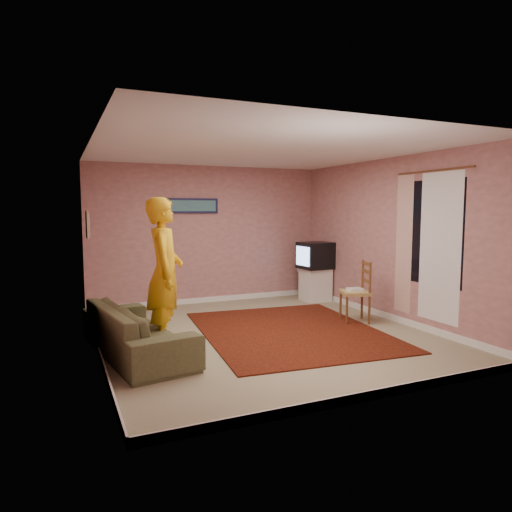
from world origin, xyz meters
name	(u,v)px	position (x,y,z in m)	size (l,w,h in m)	color
ground	(263,334)	(0.00, 0.00, 0.00)	(5.00, 5.00, 0.00)	gray
wall_back	(208,235)	(0.00, 2.50, 1.30)	(4.50, 0.02, 2.60)	tan
wall_front	(378,262)	(0.00, -2.50, 1.30)	(4.50, 0.02, 2.60)	tan
wall_left	(94,249)	(-2.25, 0.00, 1.30)	(0.02, 5.00, 2.60)	tan
wall_right	(390,240)	(2.25, 0.00, 1.30)	(0.02, 5.00, 2.60)	tan
ceiling	(263,150)	(0.00, 0.00, 2.60)	(4.50, 5.00, 0.02)	white
baseboard_back	(209,299)	(0.00, 2.49, 0.05)	(4.50, 0.02, 0.10)	white
baseboard_front	(373,395)	(0.00, -2.49, 0.05)	(4.50, 0.02, 0.10)	white
baseboard_left	(98,350)	(-2.24, 0.00, 0.05)	(0.02, 5.00, 0.10)	white
baseboard_right	(388,316)	(2.24, 0.00, 0.05)	(0.02, 5.00, 0.10)	white
window	(433,233)	(2.24, -0.90, 1.45)	(0.01, 1.10, 1.50)	black
curtain_sheer	(440,248)	(2.23, -1.05, 1.25)	(0.01, 0.75, 2.10)	white
curtain_floral	(404,244)	(2.21, -0.35, 1.25)	(0.01, 0.35, 2.10)	silver
curtain_rod	(433,171)	(2.20, -0.90, 2.32)	(0.02, 0.02, 1.40)	brown
picture_back	(193,206)	(-0.30, 2.47, 1.85)	(0.95, 0.04, 0.28)	#15163A
picture_left	(88,225)	(-2.22, 1.60, 1.55)	(0.04, 0.38, 0.42)	tan
area_rug	(290,331)	(0.42, -0.02, 0.01)	(2.49, 3.11, 0.02)	black
tv_cabinet	(315,285)	(1.95, 1.79, 0.32)	(0.50, 0.45, 0.64)	white
crt_tv	(315,255)	(1.94, 1.79, 0.89)	(0.64, 0.58, 0.51)	black
chair_a	(312,270)	(2.00, 2.03, 0.57)	(0.49, 0.48, 0.51)	#A28A4E
dvd_player	(312,273)	(2.00, 2.03, 0.51)	(0.34, 0.25, 0.06)	silver
blue_throw	(307,260)	(2.00, 2.20, 0.76)	(0.43, 0.05, 0.45)	#99BEFB
chair_b	(355,285)	(1.64, 0.07, 0.59)	(0.54, 0.55, 0.53)	#A28A4E
game_console	(355,289)	(1.64, 0.07, 0.52)	(0.23, 0.17, 0.05)	white
sofa	(137,330)	(-1.80, -0.21, 0.31)	(2.10, 0.82, 0.61)	brown
person	(165,273)	(-1.40, -0.02, 0.97)	(0.71, 0.46, 1.94)	gold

